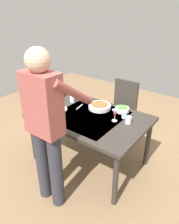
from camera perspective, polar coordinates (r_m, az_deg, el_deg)
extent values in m
plane|color=#846647|center=(3.13, 0.00, -12.69)|extent=(6.00, 6.00, 0.00)
cube|color=#332D28|center=(2.73, 0.00, -1.31)|extent=(1.44, 0.97, 0.04)
cube|color=#B2B7C1|center=(2.72, 0.00, -0.97)|extent=(0.79, 0.82, 0.00)
cylinder|color=#332D28|center=(2.97, 15.10, -7.93)|extent=(0.06, 0.06, 0.68)
cylinder|color=#332D28|center=(3.55, -4.39, -0.87)|extent=(0.06, 0.06, 0.68)
cylinder|color=#332D28|center=(2.38, 6.86, -17.44)|extent=(0.06, 0.06, 0.68)
cylinder|color=#332D28|center=(3.07, -14.60, -6.69)|extent=(0.06, 0.06, 0.68)
cube|color=black|center=(3.43, 7.91, -0.02)|extent=(0.40, 0.40, 0.04)
cube|color=#332D28|center=(3.48, 9.64, 4.66)|extent=(0.40, 0.04, 0.45)
cylinder|color=#332D28|center=(3.61, 11.37, -2.94)|extent=(0.04, 0.04, 0.43)
cylinder|color=#332D28|center=(3.74, 6.73, -1.41)|extent=(0.04, 0.04, 0.43)
cylinder|color=#332D28|center=(3.35, 8.75, -5.31)|extent=(0.04, 0.04, 0.43)
cylinder|color=#332D28|center=(3.49, 3.86, -3.56)|extent=(0.04, 0.04, 0.43)
cylinder|color=#2D2D38|center=(2.46, -12.16, -13.19)|extent=(0.14, 0.14, 0.88)
cylinder|color=#2D2D38|center=(2.34, -8.76, -15.25)|extent=(0.14, 0.14, 0.88)
cube|color=#9E4C47|center=(1.99, -12.29, 2.01)|extent=(0.36, 0.20, 0.60)
sphere|color=tan|center=(1.86, -13.52, 13.18)|extent=(0.22, 0.22, 0.22)
cylinder|color=#9E4C47|center=(2.23, -10.90, 6.94)|extent=(0.08, 0.52, 0.40)
cylinder|color=#9E4C47|center=(2.00, -4.15, 5.03)|extent=(0.08, 0.52, 0.40)
cylinder|color=black|center=(2.81, -14.23, 1.43)|extent=(0.07, 0.07, 0.20)
cylinder|color=black|center=(2.76, -14.56, 4.05)|extent=(0.03, 0.03, 0.08)
cylinder|color=black|center=(2.74, -14.68, 4.98)|extent=(0.03, 0.03, 0.02)
cylinder|color=white|center=(3.08, -9.86, 2.20)|extent=(0.06, 0.06, 0.01)
cylinder|color=white|center=(3.06, -9.91, 2.85)|extent=(0.01, 0.01, 0.07)
cone|color=white|center=(3.03, -10.02, 4.09)|extent=(0.07, 0.07, 0.07)
cylinder|color=beige|center=(3.04, -9.99, 3.70)|extent=(0.03, 0.03, 0.03)
cylinder|color=white|center=(2.62, 6.59, -2.29)|extent=(0.06, 0.06, 0.01)
cylinder|color=white|center=(2.60, 6.64, -1.56)|extent=(0.01, 0.01, 0.07)
cone|color=white|center=(2.57, 6.72, -0.14)|extent=(0.07, 0.07, 0.07)
cylinder|color=maroon|center=(2.58, 6.70, -0.58)|extent=(0.03, 0.03, 0.03)
cylinder|color=silver|center=(3.08, -4.54, 3.47)|extent=(0.07, 0.07, 0.09)
cylinder|color=silver|center=(2.57, 10.20, -2.09)|extent=(0.07, 0.07, 0.09)
cylinder|color=silver|center=(2.68, 9.16, -0.71)|extent=(0.07, 0.07, 0.09)
cylinder|color=white|center=(2.89, 2.69, 1.44)|extent=(0.30, 0.30, 0.05)
cylinder|color=#C6562D|center=(2.88, 2.70, 1.85)|extent=(0.22, 0.22, 0.03)
cylinder|color=white|center=(2.84, 8.64, 0.63)|extent=(0.18, 0.18, 0.05)
cylinder|color=#4C843D|center=(2.83, 8.67, 1.05)|extent=(0.13, 0.13, 0.03)
cylinder|color=white|center=(2.89, -8.18, 0.71)|extent=(0.23, 0.23, 0.01)
cube|color=silver|center=(2.94, -2.65, 1.38)|extent=(0.05, 0.18, 0.00)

